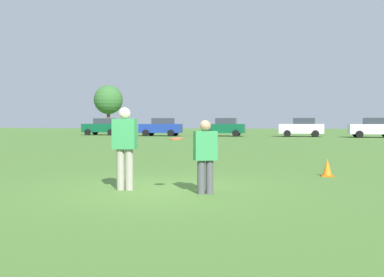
% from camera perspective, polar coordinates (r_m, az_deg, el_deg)
% --- Properties ---
extents(ground_plane, '(169.46, 169.46, 0.00)m').
position_cam_1_polar(ground_plane, '(9.97, -4.44, -6.41)').
color(ground_plane, '#47702D').
extents(player_thrower, '(0.51, 0.31, 1.79)m').
position_cam_1_polar(player_thrower, '(9.83, -8.51, -0.65)').
color(player_thrower, gray).
rests_on(player_thrower, ground).
extents(player_defender, '(0.52, 0.41, 1.51)m').
position_cam_1_polar(player_defender, '(9.23, 1.69, -1.82)').
color(player_defender, '#4C4C51').
rests_on(player_defender, ground).
extents(frisbee, '(0.27, 0.27, 0.06)m').
position_cam_1_polar(frisbee, '(9.33, -2.02, -0.02)').
color(frisbee, '#E54C33').
extents(traffic_cone, '(0.32, 0.32, 0.48)m').
position_cam_1_polar(traffic_cone, '(12.74, 16.74, -3.58)').
color(traffic_cone, '#D8590C').
rests_on(traffic_cone, ground).
extents(parked_car_near_left, '(4.24, 2.29, 1.82)m').
position_cam_1_polar(parked_car_near_left, '(49.84, -11.18, 1.49)').
color(parked_car_near_left, '#0C4C2D').
rests_on(parked_car_near_left, ground).
extents(parked_car_mid_left, '(4.24, 2.29, 1.82)m').
position_cam_1_polar(parked_car_mid_left, '(45.90, -3.92, 1.47)').
color(parked_car_mid_left, navy).
rests_on(parked_car_mid_left, ground).
extents(parked_car_center, '(4.24, 2.29, 1.82)m').
position_cam_1_polar(parked_car_center, '(45.20, 4.10, 1.46)').
color(parked_car_center, '#0C4C2D').
rests_on(parked_car_center, ground).
extents(parked_car_mid_right, '(4.24, 2.29, 1.82)m').
position_cam_1_polar(parked_car_mid_right, '(44.86, 13.69, 1.40)').
color(parked_car_mid_right, silver).
rests_on(parked_car_mid_right, ground).
extents(parked_car_near_right, '(4.24, 2.29, 1.82)m').
position_cam_1_polar(parked_car_near_right, '(44.44, 21.97, 1.29)').
color(parked_car_near_right, silver).
rests_on(parked_car_near_right, ground).
extents(tree_west_oak, '(3.96, 3.96, 6.44)m').
position_cam_1_polar(tree_west_oak, '(62.92, -10.54, 4.82)').
color(tree_west_oak, brown).
rests_on(tree_west_oak, ground).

